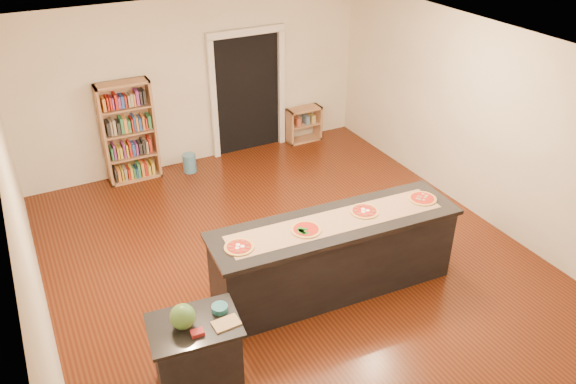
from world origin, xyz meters
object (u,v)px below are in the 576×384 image
low_shelf (304,124)px  watermelon (183,317)px  bookshelf (129,132)px  side_counter (197,356)px  waste_bin (189,163)px  kitchen_island (334,256)px

low_shelf → watermelon: size_ratio=2.72×
bookshelf → low_shelf: bookshelf is taller
side_counter → low_shelf: bearing=57.9°
side_counter → bookshelf: bearing=90.4°
waste_bin → watermelon: bearing=-108.8°
bookshelf → kitchen_island: bearing=-69.8°
side_counter → bookshelf: (0.52, 4.62, 0.41)m
kitchen_island → side_counter: 2.09m
kitchen_island → low_shelf: (1.76, 3.95, -0.17)m
kitchen_island → bookshelf: bookshelf is taller
bookshelf → waste_bin: size_ratio=5.19×
kitchen_island → bookshelf: (-1.45, 3.94, 0.34)m
low_shelf → waste_bin: low_shelf is taller
kitchen_island → low_shelf: 4.33m
kitchen_island → waste_bin: 3.80m
bookshelf → waste_bin: 1.13m
side_counter → waste_bin: 4.65m
bookshelf → watermelon: bearing=-97.6°
low_shelf → watermelon: (-3.83, -4.62, 0.64)m
kitchen_island → low_shelf: size_ratio=4.58×
bookshelf → waste_bin: (0.89, -0.19, -0.68)m
bookshelf → watermelon: (-0.61, -4.61, 0.13)m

